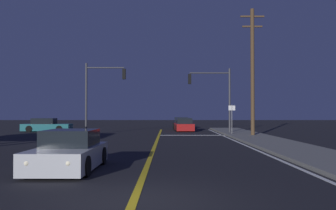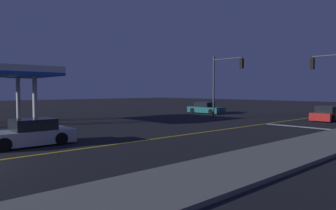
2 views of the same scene
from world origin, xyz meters
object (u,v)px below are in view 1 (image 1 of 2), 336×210
car_mid_block_teal (48,126)px  car_distant_tail_black (183,124)px  car_side_waiting_silver (71,152)px  car_far_approaching_red (185,125)px  traffic_signal_near_right (216,90)px  utility_pole_right (254,70)px  traffic_signal_far_left (101,87)px  street_sign_corner (233,115)px

car_mid_block_teal → car_distant_tail_black: (13.58, 6.81, 0.00)m
car_side_waiting_silver → car_far_approaching_red: same height
car_distant_tail_black → car_far_approaching_red: bearing=-89.8°
traffic_signal_near_right → car_side_waiting_silver: bearing=69.5°
utility_pole_right → car_mid_block_teal: bearing=158.8°
car_mid_block_teal → car_distant_tail_black: bearing=116.5°
car_side_waiting_silver → traffic_signal_near_right: traffic_signal_near_right is taller
traffic_signal_far_left → utility_pole_right: 12.93m
traffic_signal_far_left → car_far_approaching_red: bearing=37.5°
car_side_waiting_silver → car_mid_block_teal: 24.96m
traffic_signal_near_right → car_mid_block_teal: bearing=-10.8°
car_side_waiting_silver → car_far_approaching_red: (4.96, 24.67, -0.00)m
car_side_waiting_silver → car_distant_tail_black: size_ratio=0.92×
car_side_waiting_silver → car_distant_tail_black: same height
traffic_signal_near_right → traffic_signal_far_left: bearing=7.9°
car_far_approaching_red → utility_pole_right: bearing=-62.0°
car_far_approaching_red → traffic_signal_near_right: (2.62, -4.38, 3.34)m
car_far_approaching_red → car_distant_tail_black: (-0.07, 5.53, 0.00)m
traffic_signal_far_left → traffic_signal_near_right: bearing=7.9°
car_side_waiting_silver → car_distant_tail_black: (4.89, 30.21, 0.00)m
car_side_waiting_silver → car_mid_block_teal: bearing=-69.2°
car_distant_tail_black → utility_pole_right: size_ratio=0.46×
car_far_approaching_red → utility_pole_right: (5.06, -8.55, 4.68)m
utility_pole_right → traffic_signal_far_left: bearing=167.6°
car_mid_block_teal → traffic_signal_near_right: 16.90m
utility_pole_right → street_sign_corner: (-1.40, 1.37, -3.56)m
traffic_signal_far_left → street_sign_corner: bearing=-7.1°
car_mid_block_teal → utility_pole_right: size_ratio=0.47×
car_far_approaching_red → traffic_signal_near_right: 6.09m
car_far_approaching_red → traffic_signal_near_right: size_ratio=0.77×
traffic_signal_far_left → utility_pole_right: size_ratio=0.61×
car_distant_tail_black → traffic_signal_near_right: bearing=-75.3°
traffic_signal_far_left → street_sign_corner: traffic_signal_far_left is taller
car_distant_tail_black → street_sign_corner: street_sign_corner is taller
car_side_waiting_silver → traffic_signal_near_right: 21.92m
car_side_waiting_silver → traffic_signal_near_right: size_ratio=0.73×
traffic_signal_far_left → utility_pole_right: (12.58, -2.77, 1.17)m
car_far_approaching_red → traffic_signal_far_left: (-7.52, -5.78, 3.51)m
car_side_waiting_silver → street_sign_corner: size_ratio=1.70×
car_side_waiting_silver → car_mid_block_teal: (-8.69, 23.40, 0.00)m
utility_pole_right → street_sign_corner: 4.06m
car_far_approaching_red → car_mid_block_teal: size_ratio=0.95×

